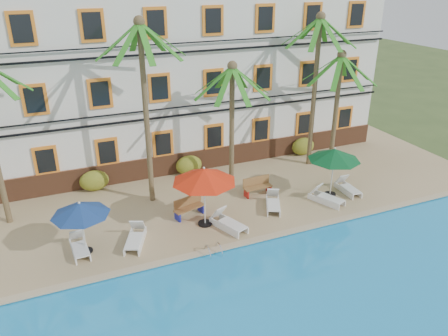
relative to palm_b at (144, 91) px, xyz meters
name	(u,v)px	position (x,y,z in m)	size (l,w,h in m)	color
ground	(241,236)	(2.86, -4.38, -5.82)	(100.00, 100.00, 0.00)	#384C23
pool_deck	(202,187)	(2.86, 0.62, -5.69)	(30.00, 12.00, 0.25)	tan
pool_coping	(250,241)	(2.86, -5.28, -5.54)	(30.00, 0.35, 0.06)	tan
hotel_building	(171,72)	(2.86, 5.60, -0.45)	(25.40, 6.44, 10.22)	silver
palm_b	(144,91)	(0.00, 0.00, 0.00)	(3.98, 3.98, 8.81)	brown
palm_c	(232,107)	(4.46, 0.30, -1.31)	(3.98, 3.98, 6.55)	brown
palm_d	(316,72)	(9.73, 0.87, -0.11)	(3.98, 3.98, 8.61)	brown
palm_e	(338,94)	(10.66, 0.00, -1.20)	(3.98, 3.98, 6.73)	brown
shrub_left	(94,181)	(-2.50, 2.22, -5.02)	(1.50, 0.90, 1.10)	#295819
shrub_mid	(189,165)	(2.68, 2.22, -5.02)	(1.50, 0.90, 1.10)	#295819
shrub_right	(303,146)	(10.17, 2.22, -5.02)	(1.50, 0.90, 1.10)	#295819
umbrella_blue	(80,209)	(-3.61, -3.32, -3.59)	(2.32, 2.32, 2.32)	black
umbrella_red	(204,176)	(1.62, -3.21, -3.13)	(2.86, 2.86, 2.85)	black
umbrella_green	(334,155)	(8.55, -3.01, -3.33)	(2.62, 2.62, 2.62)	black
lounger_a	(79,246)	(-3.85, -3.23, -5.31)	(0.71, 1.73, 0.80)	white
lounger_b	(135,238)	(-1.61, -3.51, -5.29)	(1.30, 1.93, 0.86)	white
lounger_c	(228,222)	(2.45, -3.90, -5.29)	(1.29, 1.97, 0.88)	white
lounger_d	(273,203)	(5.19, -3.06, -5.30)	(1.35, 1.87, 0.84)	white
lounger_e	(326,197)	(7.88, -3.56, -5.29)	(1.29, 1.90, 0.85)	white
lounger_f	(348,187)	(9.57, -3.07, -5.31)	(0.67, 1.70, 0.79)	white
bench_left	(188,207)	(1.18, -2.16, -5.10)	(1.57, 0.86, 0.93)	olive
bench_right	(257,186)	(5.13, -1.46, -5.10)	(1.52, 0.53, 0.93)	olive
pool_ladder	(213,252)	(1.17, -5.38, -5.57)	(0.54, 0.74, 0.74)	silver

